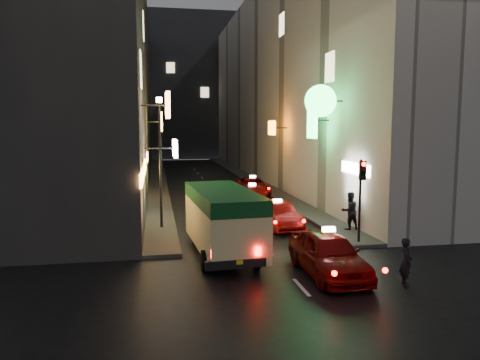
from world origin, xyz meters
TOP-DOWN VIEW (x-y plane):
  - ground at (0.00, 0.00)m, footprint 120.00×120.00m
  - building_left at (-8.00, 33.99)m, footprint 7.69×52.13m
  - building_right at (8.00, 33.99)m, footprint 7.97×52.00m
  - building_far at (0.00, 66.00)m, footprint 30.00×10.00m
  - sidewalk_left at (-4.25, 34.00)m, footprint 1.50×52.00m
  - sidewalk_right at (4.25, 34.00)m, footprint 1.50×52.00m
  - minibus at (-1.90, 8.07)m, footprint 2.53×6.15m
  - taxi_near at (1.26, 5.01)m, footprint 2.35×5.53m
  - taxi_second at (1.44, 12.38)m, footprint 2.44×4.91m
  - taxi_third at (1.34, 18.05)m, footprint 2.82×5.38m
  - taxi_far at (2.47, 23.31)m, footprint 2.19×4.85m
  - pedestrian_crossing at (3.30, 3.59)m, footprint 0.50×0.65m
  - pedestrian_sidewalk at (4.55, 10.86)m, footprint 0.83×0.58m
  - traffic_light at (4.00, 8.47)m, footprint 0.26×0.43m
  - lamp_post at (-4.20, 13.00)m, footprint 0.28×0.28m

SIDE VIEW (x-z plane):
  - ground at x=0.00m, z-range 0.00..0.00m
  - sidewalk_left at x=-4.25m, z-range 0.00..0.15m
  - sidewalk_right at x=4.25m, z-range 0.00..0.15m
  - taxi_second at x=1.44m, z-range -0.08..1.59m
  - taxi_far at x=2.47m, z-range -0.08..1.60m
  - taxi_third at x=1.34m, z-range -0.08..1.72m
  - pedestrian_crossing at x=3.30m, z-range 0.00..1.74m
  - taxi_near at x=1.26m, z-range -0.08..1.83m
  - pedestrian_sidewalk at x=4.55m, z-range 0.15..2.18m
  - minibus at x=-1.90m, z-range 0.34..2.93m
  - traffic_light at x=4.00m, z-range 0.94..4.44m
  - lamp_post at x=-4.20m, z-range 0.61..6.84m
  - building_left at x=-8.00m, z-range 0.00..18.00m
  - building_right at x=8.00m, z-range 0.00..18.00m
  - building_far at x=0.00m, z-range 0.00..22.00m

